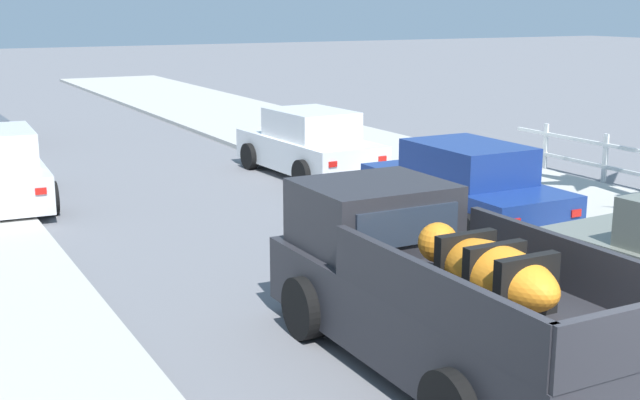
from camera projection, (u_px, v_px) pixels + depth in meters
sidewalk_right at (429, 173)px, 19.64m from camera, size 5.13×60.00×0.12m
curb_right at (387, 178)px, 19.11m from camera, size 0.16×60.00×0.10m
pickup_truck at (440, 294)px, 9.18m from camera, size 2.22×5.21×1.80m
car_right_mid at (309, 145)px, 19.65m from camera, size 2.18×4.33×1.54m
car_right_far at (464, 189)px, 14.93m from camera, size 2.04×4.27×1.54m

